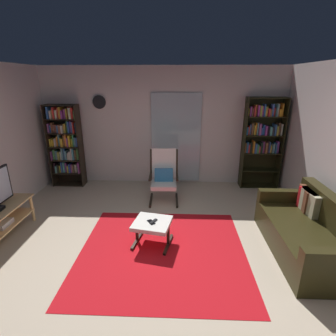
% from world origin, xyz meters
% --- Properties ---
extents(ground_plane, '(7.02, 7.02, 0.00)m').
position_xyz_m(ground_plane, '(0.00, 0.00, 0.00)').
color(ground_plane, '#C6B399').
extents(wall_back, '(5.60, 0.06, 2.60)m').
position_xyz_m(wall_back, '(0.00, 2.90, 1.30)').
color(wall_back, silver).
rests_on(wall_back, ground).
extents(glass_door_panel, '(1.10, 0.01, 2.00)m').
position_xyz_m(glass_door_panel, '(0.30, 2.83, 1.05)').
color(glass_door_panel, silver).
extents(area_rug, '(2.33, 2.16, 0.01)m').
position_xyz_m(area_rug, '(0.14, 0.21, 0.00)').
color(area_rug, red).
rests_on(area_rug, ground).
extents(bookshelf_near_tv, '(0.70, 0.30, 1.82)m').
position_xyz_m(bookshelf_near_tv, '(-2.14, 2.61, 1.00)').
color(bookshelf_near_tv, black).
rests_on(bookshelf_near_tv, ground).
extents(bookshelf_near_sofa, '(0.82, 0.30, 1.97)m').
position_xyz_m(bookshelf_near_sofa, '(2.16, 2.70, 1.14)').
color(bookshelf_near_sofa, black).
rests_on(bookshelf_near_sofa, ground).
extents(leather_sofa, '(0.87, 1.72, 0.81)m').
position_xyz_m(leather_sofa, '(2.19, 0.32, 0.30)').
color(leather_sofa, '#2B260F').
rests_on(leather_sofa, ground).
extents(lounge_armchair, '(0.58, 0.67, 1.02)m').
position_xyz_m(lounge_armchair, '(0.07, 1.92, 0.53)').
color(lounge_armchair, black).
rests_on(lounge_armchair, ground).
extents(ottoman, '(0.60, 0.57, 0.37)m').
position_xyz_m(ottoman, '(-0.02, 0.39, 0.30)').
color(ottoman, white).
rests_on(ottoman, ground).
extents(tv_remote, '(0.11, 0.14, 0.02)m').
position_xyz_m(tv_remote, '(0.01, 0.38, 0.38)').
color(tv_remote, black).
rests_on(tv_remote, ottoman).
extents(cell_phone, '(0.13, 0.15, 0.01)m').
position_xyz_m(cell_phone, '(-0.03, 0.37, 0.37)').
color(cell_phone, black).
rests_on(cell_phone, ottoman).
extents(wall_clock, '(0.29, 0.03, 0.29)m').
position_xyz_m(wall_clock, '(-1.38, 2.82, 1.85)').
color(wall_clock, silver).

